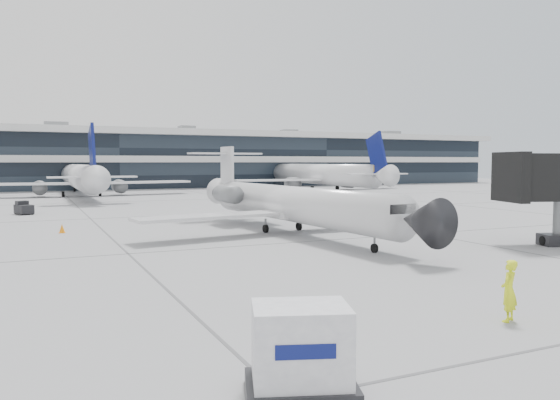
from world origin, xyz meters
name	(u,v)px	position (x,y,z in m)	size (l,w,h in m)	color
ground	(294,242)	(0.00, 0.00, 0.00)	(220.00, 220.00, 0.00)	gray
terminal	(111,162)	(0.00, 82.00, 5.00)	(170.00, 22.00, 10.00)	black
bg_jet_center	(81,196)	(-8.00, 55.00, 0.00)	(32.00, 40.00, 9.60)	white
bg_jet_right	(319,190)	(32.00, 55.00, 0.00)	(32.00, 40.00, 9.60)	white
regional_jet	(290,203)	(1.66, 4.08, 2.15)	(21.81, 27.25, 6.29)	silver
ramp_worker	(509,291)	(-1.27, -17.79, 0.97)	(0.71, 0.46, 1.94)	#E9FF1A
cargo_uld	(301,351)	(-9.61, -19.92, 0.96)	(2.78, 2.41, 1.91)	black
traffic_cone	(62,229)	(-12.78, 10.87, 0.30)	(0.49, 0.49, 0.64)	orange
far_tug	(24,208)	(-15.35, 26.96, 0.57)	(1.83, 2.30, 1.28)	black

